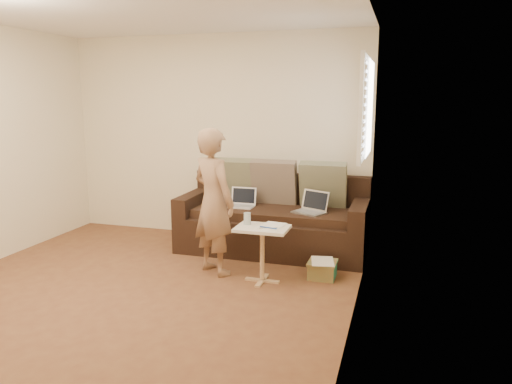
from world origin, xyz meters
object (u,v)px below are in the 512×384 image
(person, at_px, (214,202))
(striped_box, at_px, (322,269))
(side_table, at_px, (262,254))
(laptop_silver, at_px, (309,213))
(sofa, at_px, (273,216))
(laptop_white, at_px, (241,207))
(drinking_glass, at_px, (247,219))

(person, relative_size, striped_box, 5.33)
(side_table, distance_m, striped_box, 0.65)
(laptop_silver, distance_m, side_table, 0.96)
(sofa, height_order, laptop_silver, sofa)
(laptop_silver, relative_size, person, 0.23)
(striped_box, bearing_deg, laptop_white, 148.44)
(person, height_order, drinking_glass, person)
(side_table, distance_m, drinking_glass, 0.38)
(sofa, height_order, laptop_white, sofa)
(striped_box, bearing_deg, person, -171.77)
(side_table, relative_size, drinking_glass, 4.71)
(drinking_glass, bearing_deg, striped_box, 17.59)
(sofa, distance_m, side_table, 1.03)
(side_table, height_order, drinking_glass, drinking_glass)
(sofa, xyz_separation_m, drinking_glass, (-0.01, -0.97, 0.20))
(laptop_silver, distance_m, drinking_glass, 0.96)
(laptop_silver, xyz_separation_m, person, (-0.85, -0.76, 0.24))
(laptop_white, height_order, striped_box, laptop_white)
(drinking_glass, distance_m, striped_box, 0.93)
(person, bearing_deg, sofa, -84.10)
(laptop_white, xyz_separation_m, striped_box, (1.10, -0.68, -0.43))
(side_table, bearing_deg, striped_box, 26.19)
(side_table, height_order, striped_box, side_table)
(sofa, bearing_deg, laptop_white, -171.65)
(person, xyz_separation_m, striped_box, (1.11, 0.16, -0.67))
(sofa, distance_m, laptop_white, 0.40)
(drinking_glass, bearing_deg, laptop_silver, 60.97)
(striped_box, bearing_deg, side_table, -153.81)
(laptop_silver, height_order, striped_box, laptop_silver)
(laptop_silver, height_order, person, person)
(striped_box, bearing_deg, laptop_silver, 113.70)
(person, height_order, striped_box, person)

